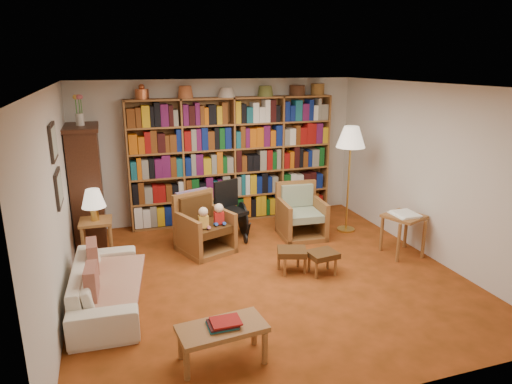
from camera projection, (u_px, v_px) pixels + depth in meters
name	position (u px, v px, depth m)	size (l,w,h in m)	color
floor	(266.00, 274.00, 6.19)	(5.00, 5.00, 0.00)	#984017
ceiling	(267.00, 86.00, 5.50)	(5.00, 5.00, 0.00)	white
wall_back	(220.00, 151.00, 8.13)	(5.00, 5.00, 0.00)	silver
wall_front	(372.00, 265.00, 3.56)	(5.00, 5.00, 0.00)	silver
wall_left	(56.00, 204.00, 5.10)	(5.00, 5.00, 0.00)	silver
wall_right	(429.00, 172.00, 6.59)	(5.00, 5.00, 0.00)	silver
bookshelf	(233.00, 156.00, 8.05)	(3.60, 0.30, 2.42)	#96592E
curio_cabinet	(87.00, 184.00, 7.08)	(0.50, 0.95, 2.40)	#3E2011
framed_pictures	(56.00, 165.00, 5.27)	(0.03, 0.52, 0.97)	black
sofa	(106.00, 285.00, 5.33)	(0.71, 1.81, 0.53)	beige
sofa_throw	(110.00, 282.00, 5.34)	(0.72, 1.34, 0.04)	beige
cushion_left	(93.00, 260.00, 5.56)	(0.12, 0.39, 0.39)	maroon
cushion_right	(92.00, 286.00, 4.92)	(0.12, 0.38, 0.38)	maroon
side_table_lamp	(96.00, 230.00, 6.54)	(0.46, 0.46, 0.61)	#96592E
table_lamp	(93.00, 199.00, 6.41)	(0.34, 0.34, 0.46)	gold
armchair_leather	(204.00, 227.00, 6.93)	(0.95, 0.95, 0.89)	#96592E
armchair_sage	(299.00, 216.00, 7.53)	(0.75, 0.77, 0.87)	#96592E
wheelchair	(228.00, 212.00, 7.42)	(0.58, 0.74, 0.92)	black
floor_lamp	(351.00, 141.00, 7.39)	(0.47, 0.47, 1.78)	gold
side_table_papers	(404.00, 222.00, 6.70)	(0.65, 0.65, 0.65)	#96592E
footstool_a	(292.00, 253.00, 6.20)	(0.47, 0.44, 0.33)	#462912
footstool_b	(323.00, 256.00, 6.14)	(0.41, 0.36, 0.32)	#462912
coffee_table	(222.00, 331.00, 4.32)	(0.87, 0.50, 0.43)	#96592E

